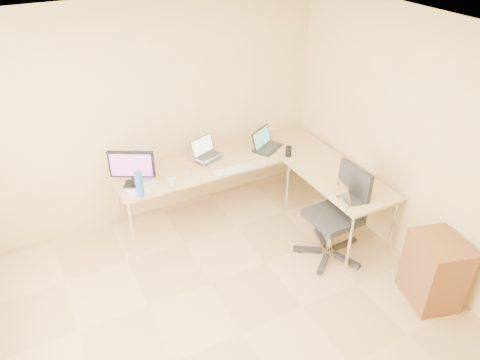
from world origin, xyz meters
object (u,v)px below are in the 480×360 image
keyboard (234,170)px  cabinet (434,271)px  laptop_center (207,148)px  desk_main (225,185)px  laptop_black (268,140)px  desk_return (337,205)px  mug (172,182)px  office_chair (333,218)px  laptop_return (352,193)px  water_bottle (139,184)px  desk_fan (139,160)px  monitor (132,168)px

keyboard → cabinet: keyboard is taller
laptop_center → desk_main: bearing=-42.2°
laptop_black → desk_main: bearing=148.9°
desk_main → desk_return: 1.40m
laptop_center → mug: 0.67m
mug → office_chair: size_ratio=0.08×
keyboard → mug: size_ratio=5.38×
mug → desk_main: bearing=18.3°
laptop_center → mug: size_ratio=3.98×
desk_main → office_chair: office_chair is taller
laptop_return → office_chair: bearing=71.1°
desk_return → mug: 1.93m
desk_main → desk_return: same height
keyboard → water_bottle: bearing=-179.7°
desk_return → laptop_black: 1.17m
laptop_center → water_bottle: water_bottle is taller
desk_fan → cabinet: 3.31m
desk_main → mug: 0.90m
office_chair → cabinet: (0.48, -0.99, -0.14)m
keyboard → water_bottle: size_ratio=1.62×
cabinet → laptop_return: bearing=126.6°
cabinet → laptop_black: bearing=119.0°
mug → desk_fan: desk_fan is taller
mug → office_chair: (1.41, -1.07, -0.27)m
laptop_black → desk_fan: desk_fan is taller
mug → keyboard: bearing=-3.5°
monitor → laptop_black: bearing=31.1°
desk_fan → cabinet: bearing=-47.6°
desk_return → desk_main: bearing=134.3°
laptop_center → cabinet: 2.77m
monitor → laptop_center: (0.94, 0.13, -0.05)m
keyboard → mug: bearing=176.8°
desk_fan → laptop_return: size_ratio=1.12×
desk_main → water_bottle: bearing=-165.2°
desk_main → keyboard: (-0.02, -0.30, 0.38)m
desk_main → desk_return: bearing=-45.7°
mug → monitor: bearing=153.0°
mug → office_chair: bearing=-37.3°
mug → laptop_return: (1.55, -1.16, 0.05)m
keyboard → laptop_return: (0.81, -1.11, 0.08)m
water_bottle → desk_fan: bearing=73.5°
laptop_black → monitor: bearing=151.6°
laptop_center → water_bottle: size_ratio=1.20×
laptop_black → keyboard: bearing=174.5°
monitor → laptop_return: monitor is taller
water_bottle → desk_fan: 0.50m
monitor → mug: (0.37, -0.19, -0.17)m
desk_return → mug: mug is taller
office_chair → desk_return: bearing=42.2°
desk_fan → mug: bearing=-60.3°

